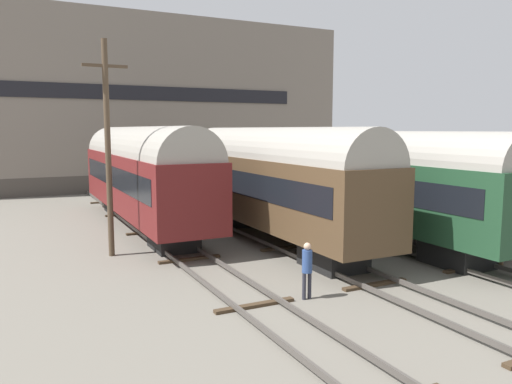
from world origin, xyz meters
TOP-DOWN VIEW (x-y plane):
  - ground_plane at (0.00, 0.00)m, footprint 200.00×200.00m
  - track_left at (-4.58, 0.00)m, footprint 2.60×60.00m
  - track_middle at (0.00, 0.00)m, footprint 2.60×60.00m
  - track_right at (4.58, 0.00)m, footprint 2.60×60.00m
  - train_car_brown at (0.00, 4.36)m, footprint 2.98×15.01m
  - train_car_green at (4.58, 3.19)m, footprint 2.84×16.99m
  - train_car_maroon at (-4.58, 10.85)m, footprint 3.13×17.39m
  - station_platform at (7.45, 2.50)m, footprint 3.11×11.70m
  - bench at (7.09, 3.82)m, footprint 1.40×0.40m
  - person_worker at (-2.80, -3.09)m, footprint 0.32×0.32m
  - utility_pole at (-7.28, 5.20)m, footprint 1.80×0.24m
  - warehouse_building at (0.96, 32.80)m, footprint 36.12×12.09m

SIDE VIEW (x-z plane):
  - ground_plane at x=0.00m, z-range 0.00..0.00m
  - track_left at x=-4.58m, z-range 0.01..0.27m
  - track_middle at x=0.00m, z-range 0.01..0.27m
  - track_right at x=4.58m, z-range 0.01..0.27m
  - station_platform at x=7.45m, z-range 0.43..1.45m
  - person_worker at x=-2.80m, z-range 0.19..2.00m
  - bench at x=7.09m, z-range 1.05..1.96m
  - train_car_green at x=4.58m, z-range 0.38..5.61m
  - train_car_brown at x=0.00m, z-range 0.37..5.77m
  - train_car_maroon at x=-4.58m, z-range 0.36..5.81m
  - utility_pole at x=-7.28m, z-range 0.16..9.08m
  - warehouse_building at x=0.96m, z-range 0.00..15.18m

